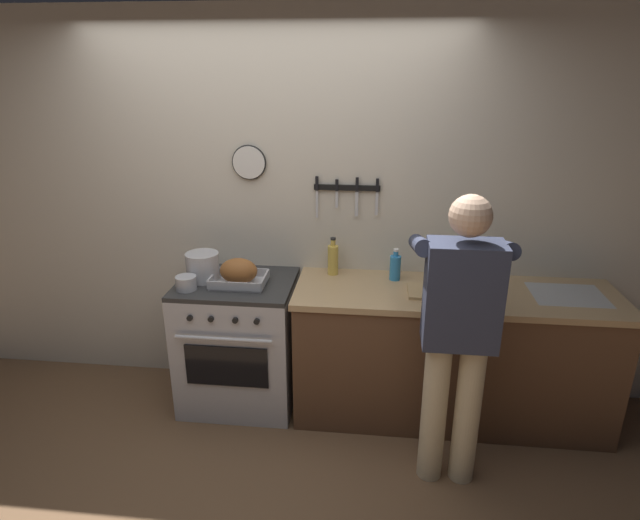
% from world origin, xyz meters
% --- Properties ---
extents(ground_plane, '(8.00, 8.00, 0.00)m').
position_xyz_m(ground_plane, '(0.00, 0.00, 0.00)').
color(ground_plane, brown).
extents(wall_back, '(6.00, 0.13, 2.60)m').
position_xyz_m(wall_back, '(-0.00, 1.35, 1.30)').
color(wall_back, beige).
rests_on(wall_back, ground).
extents(counter_block, '(2.03, 0.65, 0.90)m').
position_xyz_m(counter_block, '(1.21, 0.99, 0.46)').
color(counter_block, brown).
rests_on(counter_block, ground).
extents(stove, '(0.76, 0.67, 0.90)m').
position_xyz_m(stove, '(-0.22, 0.99, 0.45)').
color(stove, '#BCBCC1').
rests_on(stove, ground).
extents(person_cook, '(0.51, 0.63, 1.66)m').
position_xyz_m(person_cook, '(1.13, 0.40, 0.95)').
color(person_cook, '#C6B793').
rests_on(person_cook, ground).
extents(roasting_pan, '(0.35, 0.26, 0.18)m').
position_xyz_m(roasting_pan, '(-0.18, 0.94, 0.98)').
color(roasting_pan, '#B7B7BC').
rests_on(roasting_pan, stove).
extents(stock_pot, '(0.22, 0.22, 0.19)m').
position_xyz_m(stock_pot, '(-0.44, 1.00, 0.99)').
color(stock_pot, '#B7B7BC').
rests_on(stock_pot, stove).
extents(saucepan, '(0.13, 0.13, 0.09)m').
position_xyz_m(saucepan, '(-0.49, 0.83, 0.94)').
color(saucepan, '#B7B7BC').
rests_on(saucepan, stove).
extents(cutting_board, '(0.36, 0.24, 0.02)m').
position_xyz_m(cutting_board, '(1.08, 0.94, 0.91)').
color(cutting_board, tan).
rests_on(cutting_board, counter_block).
extents(bottle_cooking_oil, '(0.07, 0.07, 0.26)m').
position_xyz_m(bottle_cooking_oil, '(0.40, 1.20, 1.01)').
color(bottle_cooking_oil, gold).
rests_on(bottle_cooking_oil, counter_block).
extents(bottle_soy_sauce, '(0.06, 0.06, 0.21)m').
position_xyz_m(bottle_soy_sauce, '(1.38, 1.08, 0.99)').
color(bottle_soy_sauce, black).
rests_on(bottle_soy_sauce, counter_block).
extents(bottle_dish_soap, '(0.07, 0.07, 0.21)m').
position_xyz_m(bottle_dish_soap, '(0.82, 1.14, 0.99)').
color(bottle_dish_soap, '#338CCC').
rests_on(bottle_dish_soap, counter_block).
extents(bottle_olive_oil, '(0.07, 0.07, 0.30)m').
position_xyz_m(bottle_olive_oil, '(1.24, 1.07, 1.02)').
color(bottle_olive_oil, '#385623').
rests_on(bottle_olive_oil, counter_block).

